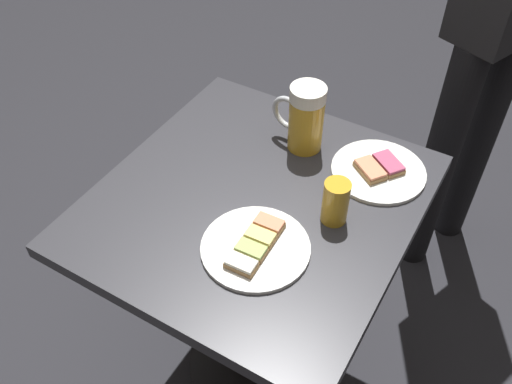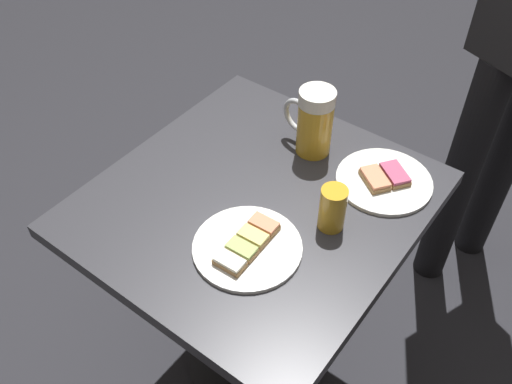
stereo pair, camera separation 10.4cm
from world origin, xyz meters
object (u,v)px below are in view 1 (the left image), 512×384
object	(u,v)px
plate_far	(379,170)
patron_standing	(507,9)
beer_mug	(305,118)
plate_near	(256,247)
beer_glass_small	(336,202)

from	to	relation	value
plate_far	patron_standing	world-z (taller)	patron_standing
beer_mug	patron_standing	world-z (taller)	patron_standing
beer_mug	patron_standing	bearing A→B (deg)	-118.67
plate_near	beer_glass_small	distance (m)	0.20
beer_mug	beer_glass_small	bearing A→B (deg)	132.38
plate_far	beer_glass_small	xyz separation A→B (m)	(0.03, 0.19, 0.05)
plate_near	plate_far	size ratio (longest dim) A/B	1.02
plate_near	beer_glass_small	bearing A→B (deg)	-122.55
beer_mug	plate_near	bearing A→B (deg)	101.11
beer_mug	plate_far	bearing A→B (deg)	-179.66
plate_far	beer_glass_small	world-z (taller)	beer_glass_small
plate_far	beer_mug	distance (m)	0.22
plate_far	beer_glass_small	distance (m)	0.20
beer_glass_small	plate_near	bearing A→B (deg)	57.45
plate_far	plate_near	bearing A→B (deg)	69.27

